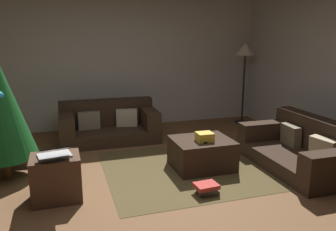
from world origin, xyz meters
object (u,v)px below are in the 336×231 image
(tv_remote, at_px, (206,141))
(laptop, at_px, (55,153))
(corner_lamp, at_px, (245,55))
(side_table, at_px, (56,178))
(gift_box, at_px, (205,137))
(book_stack, at_px, (207,189))
(couch_left, at_px, (109,125))
(couch_right, at_px, (303,149))
(ottoman, at_px, (202,153))

(tv_remote, bearing_deg, laptop, -140.83)
(tv_remote, height_order, corner_lamp, corner_lamp)
(side_table, bearing_deg, gift_box, 8.14)
(side_table, distance_m, book_stack, 1.68)
(gift_box, bearing_deg, corner_lamp, 49.93)
(tv_remote, bearing_deg, couch_left, 150.34)
(couch_left, distance_m, side_table, 2.19)
(couch_left, xyz_separation_m, couch_right, (2.36, -2.06, -0.01))
(couch_left, xyz_separation_m, book_stack, (0.77, -2.43, -0.20))
(tv_remote, bearing_deg, gift_box, 127.00)
(book_stack, bearing_deg, couch_right, 13.00)
(side_table, relative_size, book_stack, 1.85)
(couch_left, distance_m, corner_lamp, 3.03)
(tv_remote, distance_m, corner_lamp, 2.94)
(couch_right, bearing_deg, couch_left, 49.73)
(side_table, bearing_deg, tv_remote, 7.08)
(book_stack, bearing_deg, ottoman, 71.11)
(couch_left, relative_size, laptop, 3.63)
(couch_right, height_order, book_stack, couch_right)
(side_table, distance_m, laptop, 0.31)
(couch_left, xyz_separation_m, corner_lamp, (2.80, 0.36, 1.11))
(ottoman, relative_size, tv_remote, 4.89)
(couch_right, distance_m, corner_lamp, 2.70)
(couch_right, height_order, side_table, couch_right)
(laptop, bearing_deg, couch_right, 0.34)
(side_table, relative_size, corner_lamp, 0.32)
(side_table, xyz_separation_m, corner_lamp, (3.65, 2.38, 1.13))
(gift_box, bearing_deg, ottoman, 88.97)
(side_table, height_order, laptop, laptop)
(ottoman, bearing_deg, tv_remote, -88.78)
(couch_left, height_order, tv_remote, couch_left)
(ottoman, relative_size, corner_lamp, 0.48)
(couch_left, height_order, corner_lamp, corner_lamp)
(tv_remote, distance_m, book_stack, 0.77)
(gift_box, distance_m, laptop, 1.90)
(ottoman, bearing_deg, gift_box, -91.03)
(book_stack, bearing_deg, tv_remote, 67.69)
(ottoman, relative_size, laptop, 1.75)
(corner_lamp, bearing_deg, side_table, -146.96)
(corner_lamp, bearing_deg, couch_right, -100.26)
(gift_box, relative_size, laptop, 0.47)
(tv_remote, relative_size, corner_lamp, 0.10)
(couch_left, bearing_deg, book_stack, 108.25)
(side_table, xyz_separation_m, laptop, (0.01, -0.06, 0.30))
(side_table, height_order, book_stack, side_table)
(gift_box, height_order, book_stack, gift_box)
(ottoman, bearing_deg, laptop, -167.56)
(laptop, height_order, corner_lamp, corner_lamp)
(laptop, distance_m, corner_lamp, 4.46)
(laptop, bearing_deg, ottoman, 12.44)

